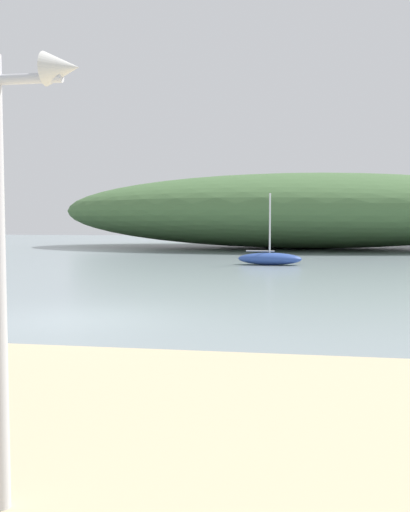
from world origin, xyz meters
TOP-DOWN VIEW (x-y plane):
  - ground_plane at (0.00, 0.00)m, footprint 120.00×120.00m
  - distant_hill at (4.68, 32.13)m, footprint 36.38×15.67m
  - sailboat_east_reach at (3.22, 15.73)m, footprint 3.08×1.20m

SIDE VIEW (x-z plane):
  - ground_plane at x=0.00m, z-range 0.00..0.00m
  - sailboat_east_reach at x=3.22m, z-range -1.39..2.01m
  - distant_hill at x=4.68m, z-range 0.00..5.51m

